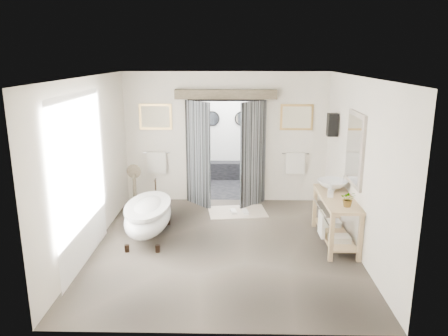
{
  "coord_description": "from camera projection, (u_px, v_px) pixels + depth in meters",
  "views": [
    {
      "loc": [
        0.16,
        -7.06,
        3.24
      ],
      "look_at": [
        0.0,
        0.6,
        1.25
      ],
      "focal_mm": 35.0,
      "sensor_mm": 36.0,
      "label": 1
    }
  ],
  "objects": [
    {
      "name": "basin",
      "position": [
        332.0,
        185.0,
        7.93
      ],
      "size": [
        0.56,
        0.56,
        0.19
      ],
      "primitive_type": "imported",
      "rotation": [
        0.0,
        0.0,
        0.02
      ],
      "color": "white",
      "rests_on": "vanity"
    },
    {
      "name": "room_shell",
      "position": [
        221.0,
        143.0,
        7.06
      ],
      "size": [
        4.52,
        5.02,
        2.91
      ],
      "color": "beige",
      "rests_on": "ground_plane"
    },
    {
      "name": "rug",
      "position": [
        237.0,
        212.0,
        9.27
      ],
      "size": [
        1.3,
        0.96,
        0.01
      ],
      "primitive_type": "cube",
      "rotation": [
        0.0,
        0.0,
        0.14
      ],
      "color": "beige",
      "rests_on": "ground_plane"
    },
    {
      "name": "pedestal_mirror",
      "position": [
        135.0,
        191.0,
        9.26
      ],
      "size": [
        0.3,
        0.2,
        1.02
      ],
      "color": "brown",
      "rests_on": "ground_plane"
    },
    {
      "name": "soap_bottle_a",
      "position": [
        331.0,
        191.0,
        7.54
      ],
      "size": [
        0.11,
        0.11,
        0.21
      ],
      "primitive_type": "imported",
      "rotation": [
        0.0,
        0.0,
        -0.18
      ],
      "color": "gray",
      "rests_on": "vanity"
    },
    {
      "name": "back_wall_dressing",
      "position": [
        226.0,
        134.0,
        9.5
      ],
      "size": [
        3.82,
        0.7,
        2.52
      ],
      "color": "black",
      "rests_on": "ground_plane"
    },
    {
      "name": "ground_plane",
      "position": [
        223.0,
        245.0,
        7.65
      ],
      "size": [
        5.0,
        5.0,
        0.0
      ],
      "primitive_type": "plane",
      "color": "#665B4E"
    },
    {
      "name": "soap_bottle_b",
      "position": [
        329.0,
        181.0,
        8.25
      ],
      "size": [
        0.13,
        0.13,
        0.15
      ],
      "primitive_type": "imported",
      "rotation": [
        0.0,
        0.0,
        0.13
      ],
      "color": "gray",
      "rests_on": "vanity"
    },
    {
      "name": "plant",
      "position": [
        348.0,
        199.0,
        7.05
      ],
      "size": [
        0.29,
        0.27,
        0.27
      ],
      "primitive_type": "imported",
      "rotation": [
        0.0,
        0.0,
        -0.33
      ],
      "color": "gray",
      "rests_on": "vanity"
    },
    {
      "name": "clawfoot_tub",
      "position": [
        148.0,
        215.0,
        7.9
      ],
      "size": [
        0.79,
        1.78,
        0.87
      ],
      "color": "black",
      "rests_on": "ground_plane"
    },
    {
      "name": "shower_room",
      "position": [
        227.0,
        148.0,
        11.29
      ],
      "size": [
        2.22,
        2.01,
        2.51
      ],
      "color": "black",
      "rests_on": "ground_plane"
    },
    {
      "name": "vanity",
      "position": [
        335.0,
        216.0,
        7.65
      ],
      "size": [
        0.57,
        1.6,
        0.85
      ],
      "color": "tan",
      "rests_on": "ground_plane"
    },
    {
      "name": "slippers",
      "position": [
        239.0,
        212.0,
        9.19
      ],
      "size": [
        0.4,
        0.28,
        0.05
      ],
      "color": "white",
      "rests_on": "rug"
    }
  ]
}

